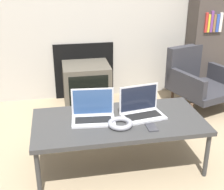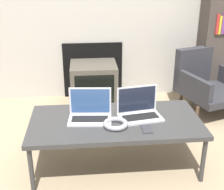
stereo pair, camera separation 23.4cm
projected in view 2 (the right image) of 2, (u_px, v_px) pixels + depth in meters
name	position (u px, v px, depth m)	size (l,w,h in m)	color
ground_plane	(117.00, 175.00, 2.56)	(14.00, 14.00, 0.00)	#998466
table	(115.00, 123.00, 2.55)	(1.39, 0.67, 0.42)	#333333
laptop_left	(90.00, 112.00, 2.54)	(0.36, 0.24, 0.25)	silver
laptop_right	(139.00, 110.00, 2.58)	(0.38, 0.26, 0.25)	silver
headphones	(116.00, 124.00, 2.44)	(0.20, 0.20, 0.04)	gray
phone	(147.00, 129.00, 2.40)	(0.08, 0.13, 0.01)	#333338
tv	(94.00, 84.00, 3.75)	(0.54, 0.49, 0.51)	#4C473D
armchair	(207.00, 80.00, 3.62)	(0.79, 0.82, 0.69)	#2D2D33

